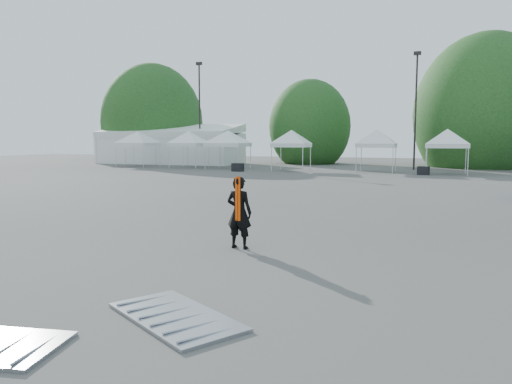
% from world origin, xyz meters
% --- Properties ---
extents(ground, '(120.00, 120.00, 0.00)m').
position_xyz_m(ground, '(0.00, 0.00, 0.00)').
color(ground, '#474442').
rests_on(ground, ground).
extents(marquee, '(15.00, 6.25, 4.23)m').
position_xyz_m(marquee, '(-22.00, 35.00, 1.97)').
color(marquee, white).
rests_on(marquee, ground).
extents(light_pole_west, '(0.60, 0.25, 10.30)m').
position_xyz_m(light_pole_west, '(-18.00, 34.00, 5.77)').
color(light_pole_west, black).
rests_on(light_pole_west, ground).
extents(light_pole_east, '(0.60, 0.25, 9.80)m').
position_xyz_m(light_pole_east, '(3.00, 32.00, 5.52)').
color(light_pole_east, black).
rests_on(light_pole_east, ground).
extents(tree_far_w, '(4.80, 4.80, 7.30)m').
position_xyz_m(tree_far_w, '(-26.00, 38.00, 4.54)').
color(tree_far_w, '#382314').
rests_on(tree_far_w, ground).
extents(tree_mid_w, '(4.16, 4.16, 6.33)m').
position_xyz_m(tree_mid_w, '(-8.00, 40.00, 3.93)').
color(tree_mid_w, '#382314').
rests_on(tree_mid_w, ground).
extents(tree_mid_e, '(5.12, 5.12, 7.79)m').
position_xyz_m(tree_mid_e, '(9.00, 39.00, 4.84)').
color(tree_mid_e, '#382314').
rests_on(tree_mid_e, ground).
extents(tent_a, '(4.45, 4.45, 3.88)m').
position_xyz_m(tent_a, '(-21.90, 28.68, 3.06)').
color(tent_a, silver).
rests_on(tent_a, ground).
extents(tent_b, '(4.06, 4.06, 3.88)m').
position_xyz_m(tent_b, '(-16.53, 28.73, 3.06)').
color(tent_b, silver).
rests_on(tent_b, ground).
extents(tent_c, '(4.63, 4.63, 3.88)m').
position_xyz_m(tent_c, '(-12.53, 28.46, 3.06)').
color(tent_c, silver).
rests_on(tent_c, ground).
extents(tent_d, '(3.92, 3.92, 3.88)m').
position_xyz_m(tent_d, '(-6.38, 27.16, 3.06)').
color(tent_d, silver).
rests_on(tent_d, ground).
extents(tent_e, '(4.12, 4.12, 3.88)m').
position_xyz_m(tent_e, '(0.36, 27.64, 3.06)').
color(tent_e, silver).
rests_on(tent_e, ground).
extents(tent_f, '(4.21, 4.21, 3.88)m').
position_xyz_m(tent_f, '(5.47, 27.05, 3.06)').
color(tent_f, silver).
rests_on(tent_f, ground).
extents(man, '(0.65, 0.45, 1.70)m').
position_xyz_m(man, '(0.44, -1.50, 0.85)').
color(man, black).
rests_on(man, ground).
extents(barrier_mid, '(2.43, 2.07, 0.07)m').
position_xyz_m(barrier_mid, '(1.30, -6.10, 0.03)').
color(barrier_mid, '#989A9F').
rests_on(barrier_mid, ground).
extents(crate_west, '(0.88, 0.71, 0.66)m').
position_xyz_m(crate_west, '(-10.20, 24.92, 0.33)').
color(crate_west, black).
rests_on(crate_west, ground).
extents(crate_mid, '(0.88, 0.74, 0.61)m').
position_xyz_m(crate_mid, '(3.91, 25.86, 0.30)').
color(crate_mid, black).
rests_on(crate_mid, ground).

